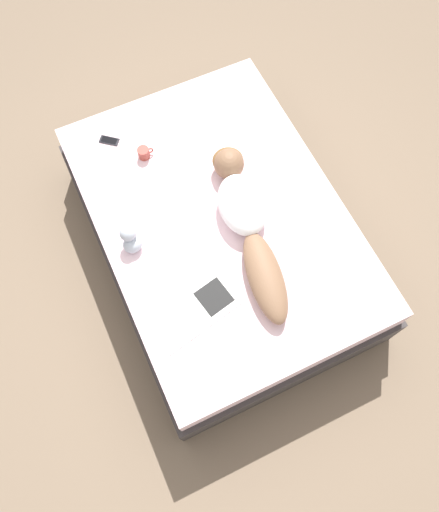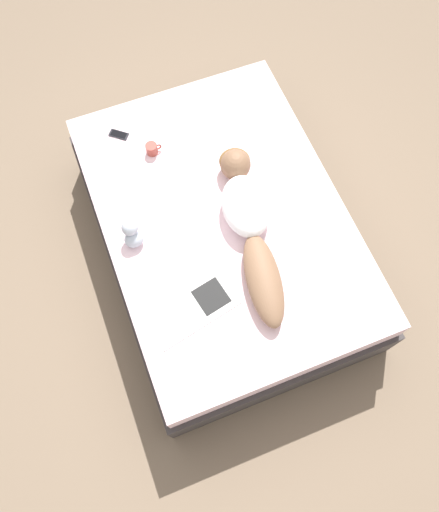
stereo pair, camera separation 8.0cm
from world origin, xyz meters
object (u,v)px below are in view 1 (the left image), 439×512
object	(u,v)px
open_magazine	(196,310)
coffee_mug	(144,153)
person	(246,218)
cell_phone	(109,141)

from	to	relation	value
open_magazine	coffee_mug	distance (m)	1.16
person	open_magazine	world-z (taller)	person
person	coffee_mug	size ratio (longest dim) A/B	11.38
open_magazine	coffee_mug	bearing A→B (deg)	71.97
open_magazine	coffee_mug	world-z (taller)	coffee_mug
person	cell_phone	bearing A→B (deg)	130.20
coffee_mug	cell_phone	xyz separation A→B (m)	(-0.18, 0.22, -0.04)
coffee_mug	open_magazine	bearing A→B (deg)	-96.31
person	open_magazine	xyz separation A→B (m)	(-0.52, -0.39, -0.09)
cell_phone	person	bearing A→B (deg)	-110.21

